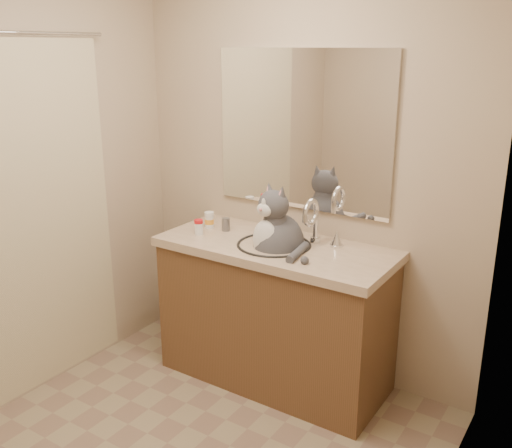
# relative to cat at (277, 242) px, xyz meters

# --- Properties ---
(room) EXTENTS (2.22, 2.52, 2.42)m
(room) POSITION_rel_cat_xyz_m (-0.02, -0.95, 0.33)
(room) COLOR gray
(room) RESTS_ON ground
(vanity) EXTENTS (1.34, 0.59, 1.12)m
(vanity) POSITION_rel_cat_xyz_m (-0.02, 0.02, -0.43)
(vanity) COLOR brown
(vanity) RESTS_ON ground
(mirror) EXTENTS (1.10, 0.02, 0.90)m
(mirror) POSITION_rel_cat_xyz_m (-0.02, 0.29, 0.58)
(mirror) COLOR white
(mirror) RESTS_ON room
(shower_curtain) EXTENTS (0.02, 1.30, 1.93)m
(shower_curtain) POSITION_rel_cat_xyz_m (-1.07, -0.85, 0.16)
(shower_curtain) COLOR beige
(shower_curtain) RESTS_ON ground
(cat) EXTENTS (0.39, 0.40, 0.56)m
(cat) POSITION_rel_cat_xyz_m (0.00, 0.00, 0.00)
(cat) COLOR #47474C
(cat) RESTS_ON vanity
(pill_bottle_redcap) EXTENTS (0.05, 0.05, 0.09)m
(pill_bottle_redcap) POSITION_rel_cat_xyz_m (-0.49, -0.08, 0.02)
(pill_bottle_redcap) COLOR white
(pill_bottle_redcap) RESTS_ON vanity
(pill_bottle_orange) EXTENTS (0.07, 0.07, 0.10)m
(pill_bottle_orange) POSITION_rel_cat_xyz_m (-0.52, 0.06, 0.02)
(pill_bottle_orange) COLOR white
(pill_bottle_orange) RESTS_ON vanity
(grey_canister) EXTENTS (0.06, 0.06, 0.08)m
(grey_canister) POSITION_rel_cat_xyz_m (-0.40, 0.06, 0.02)
(grey_canister) COLOR slate
(grey_canister) RESTS_ON vanity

